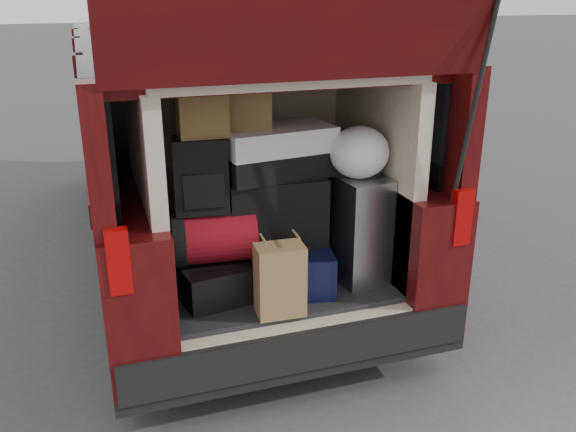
% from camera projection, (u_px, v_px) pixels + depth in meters
% --- Properties ---
extents(ground, '(80.00, 80.00, 0.00)m').
position_uv_depth(ground, '(284.00, 378.00, 3.54)').
color(ground, '#3A3A3D').
rests_on(ground, ground).
extents(minivan, '(1.90, 5.35, 2.77)m').
position_uv_depth(minivan, '(211.00, 150.00, 4.87)').
color(minivan, black).
rests_on(minivan, ground).
extents(load_floor, '(1.24, 1.05, 0.55)m').
position_uv_depth(load_floor, '(270.00, 314.00, 3.69)').
color(load_floor, black).
rests_on(load_floor, ground).
extents(black_hardshell, '(0.44, 0.55, 0.20)m').
position_uv_depth(black_hardshell, '(209.00, 275.00, 3.35)').
color(black_hardshell, black).
rests_on(black_hardshell, load_floor).
extents(navy_hardshell, '(0.54, 0.62, 0.24)m').
position_uv_depth(navy_hardshell, '(288.00, 263.00, 3.45)').
color(navy_hardshell, black).
rests_on(navy_hardshell, load_floor).
extents(silver_roller, '(0.30, 0.43, 0.61)m').
position_uv_depth(silver_roller, '(355.00, 226.00, 3.47)').
color(silver_roller, silver).
rests_on(silver_roller, load_floor).
extents(kraft_bag, '(0.25, 0.17, 0.38)m').
position_uv_depth(kraft_bag, '(280.00, 280.00, 3.09)').
color(kraft_bag, '#986E44').
rests_on(kraft_bag, load_floor).
extents(red_duffel, '(0.46, 0.33, 0.29)m').
position_uv_depth(red_duffel, '(214.00, 236.00, 3.24)').
color(red_duffel, maroon).
rests_on(red_duffel, black_hardshell).
extents(black_soft_case, '(0.55, 0.36, 0.38)m').
position_uv_depth(black_soft_case, '(275.00, 209.00, 3.37)').
color(black_soft_case, black).
rests_on(black_soft_case, navy_hardshell).
extents(backpack, '(0.29, 0.20, 0.39)m').
position_uv_depth(backpack, '(201.00, 175.00, 3.11)').
color(backpack, black).
rests_on(backpack, red_duffel).
extents(twotone_duffel, '(0.64, 0.39, 0.27)m').
position_uv_depth(twotone_duffel, '(277.00, 152.00, 3.27)').
color(twotone_duffel, silver).
rests_on(twotone_duffel, black_soft_case).
extents(grocery_sack_lower, '(0.25, 0.20, 0.22)m').
position_uv_depth(grocery_sack_lower, '(201.00, 114.00, 3.05)').
color(grocery_sack_lower, brown).
rests_on(grocery_sack_lower, backpack).
extents(grocery_sack_upper, '(0.28, 0.24, 0.24)m').
position_uv_depth(grocery_sack_upper, '(247.00, 105.00, 3.17)').
color(grocery_sack_upper, brown).
rests_on(grocery_sack_upper, twotone_duffel).
extents(plastic_bag_right, '(0.36, 0.34, 0.28)m').
position_uv_depth(plastic_bag_right, '(359.00, 152.00, 3.26)').
color(plastic_bag_right, silver).
rests_on(plastic_bag_right, silver_roller).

